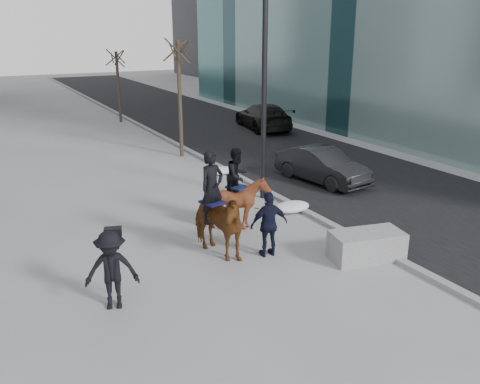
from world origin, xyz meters
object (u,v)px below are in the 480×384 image
planter (367,246)px  mounted_left (215,218)px  mounted_right (239,197)px  car_near (322,165)px

planter → mounted_left: 3.99m
planter → mounted_left: bearing=148.3°
planter → mounted_left: mounted_left is taller
mounted_left → mounted_right: mounted_left is taller
car_near → mounted_right: mounted_right is taller
planter → mounted_right: bearing=118.8°
car_near → mounted_left: 7.71m
mounted_left → car_near: bearing=31.9°
car_near → mounted_left: bearing=-156.7°
planter → car_near: 6.92m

